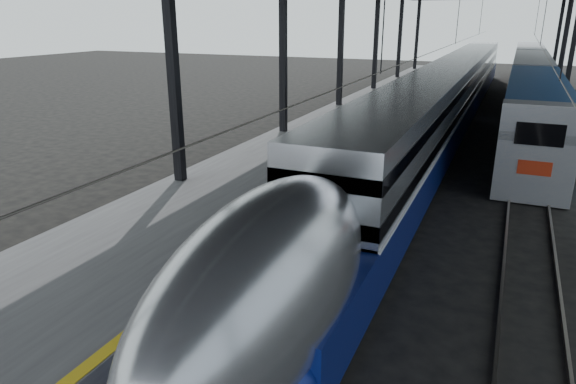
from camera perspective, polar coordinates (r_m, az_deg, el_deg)
The scene contains 6 objects.
ground at distance 14.45m, azimuth -3.82°, elevation -10.71°, with size 160.00×160.00×0.00m, color black.
platform at distance 33.16m, azimuth 6.72°, elevation 7.25°, with size 6.00×80.00×1.00m, color #4C4C4F.
yellow_strip at distance 32.38m, azimuth 11.53°, elevation 7.63°, with size 0.30×80.00×0.01m, color gold.
rails at distance 31.92m, azimuth 20.58°, elevation 4.94°, with size 6.52×80.00×0.16m.
tgv_train at distance 35.99m, azimuth 17.41°, elevation 9.85°, with size 2.97×65.20×4.26m.
second_train at distance 48.88m, azimuth 25.27°, elevation 11.16°, with size 2.90×56.05×4.00m.
Camera 1 is at (5.88, -11.10, 7.13)m, focal length 32.00 mm.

